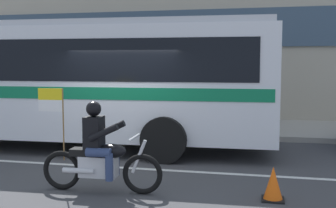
{
  "coord_description": "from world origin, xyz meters",
  "views": [
    {
      "loc": [
        3.05,
        -8.87,
        2.19
      ],
      "look_at": [
        1.16,
        -0.53,
        1.37
      ],
      "focal_mm": 44.79,
      "sensor_mm": 36.0,
      "label": 1
    }
  ],
  "objects": [
    {
      "name": "transit_bus",
      "position": [
        -2.03,
        1.19,
        1.88
      ],
      "size": [
        10.9,
        2.96,
        3.22
      ],
      "color": "silver",
      "rests_on": "ground_plane"
    },
    {
      "name": "lane_center_stripe",
      "position": [
        0.0,
        -0.6,
        0.0
      ],
      "size": [
        26.6,
        0.14,
        0.01
      ],
      "primitive_type": "cube",
      "color": "silver",
      "rests_on": "ground_plane"
    },
    {
      "name": "ground_plane",
      "position": [
        0.0,
        0.0,
        0.0
      ],
      "size": [
        60.0,
        60.0,
        0.0
      ],
      "primitive_type": "plane",
      "color": "#3D3D3F"
    },
    {
      "name": "motorcycle_with_rider",
      "position": [
        0.36,
        -2.27,
        0.67
      ],
      "size": [
        2.2,
        0.64,
        1.78
      ],
      "color": "black",
      "rests_on": "ground_plane"
    },
    {
      "name": "sidewalk_curb",
      "position": [
        0.0,
        5.1,
        0.07
      ],
      "size": [
        28.0,
        3.8,
        0.15
      ],
      "primitive_type": "cube",
      "color": "#A39E93",
      "rests_on": "ground_plane"
    },
    {
      "name": "traffic_cone",
      "position": [
        3.25,
        -2.08,
        0.26
      ],
      "size": [
        0.36,
        0.36,
        0.55
      ],
      "color": "#EA590F",
      "rests_on": "ground_plane"
    }
  ]
}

